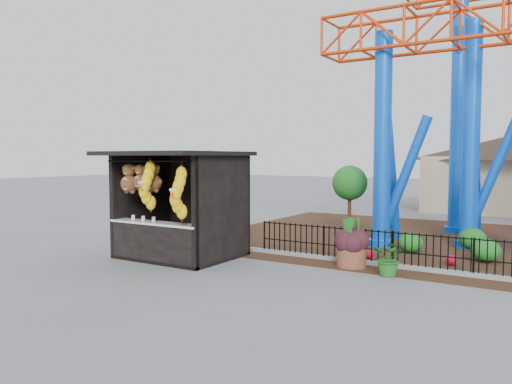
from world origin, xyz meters
The scene contains 9 objects.
ground centered at (0.00, 0.00, 0.00)m, with size 120.00×120.00×0.00m, color slate.
mulch_bed centered at (4.00, 8.00, 0.01)m, with size 18.00×12.00×0.02m, color #331E11.
curb centered at (4.00, 3.00, 0.06)m, with size 18.00×0.18×0.12m, color gray.
prize_booth centered at (-2.99, 0.89, 1.54)m, with size 3.50×3.40×3.12m.
picket_fence centered at (4.90, 3.00, 0.50)m, with size 12.20×0.06×1.00m, color black, non-canonical shape.
terracotta_planter centered at (1.83, 2.50, 0.30)m, with size 0.79×0.79×0.60m, color brown.
planter_foliage centered at (1.83, 2.50, 0.92)m, with size 0.70×0.70×0.64m, color black.
potted_plant centered at (3.01, 2.04, 0.45)m, with size 0.82×0.71×0.91m, color #265F1C.
landscaping centered at (4.87, 5.80, 0.31)m, with size 7.78×3.76×0.68m.
Camera 1 is at (6.68, -10.07, 2.95)m, focal length 35.00 mm.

